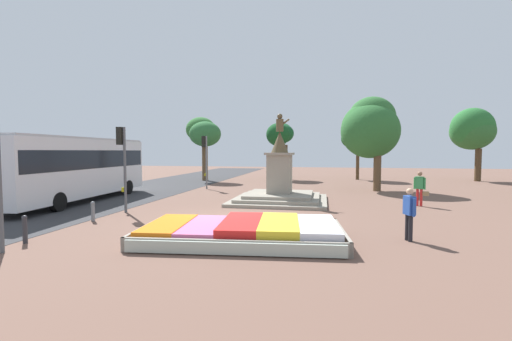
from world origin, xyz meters
name	(u,v)px	position (x,y,z in m)	size (l,w,h in m)	color
ground_plane	(228,221)	(0.00, 0.00, 0.00)	(91.74, 91.74, 0.00)	brown
street_asphalt_strip	(35,213)	(-9.06, 0.00, 0.01)	(7.23, 80.27, 0.01)	#333335
flower_planter	(245,232)	(1.36, -2.85, 0.27)	(6.61, 3.96, 0.63)	#38281C
statue_monument	(280,186)	(1.40, 5.51, 0.85)	(5.12, 5.12, 4.83)	gray
traffic_light_mid_block	(122,154)	(-5.16, 0.86, 2.66)	(0.41, 0.30, 3.88)	#4C5156
traffic_light_far_corner	(205,153)	(-4.75, 10.76, 2.66)	(0.42, 0.31, 3.89)	slate
city_bus	(77,165)	(-9.51, 3.34, 2.01)	(3.05, 10.90, 3.52)	silver
pedestrian_with_handbag	(420,186)	(8.58, 5.34, 1.00)	(0.67, 0.45, 1.76)	red
pedestrian_near_planter	(409,211)	(6.39, -1.92, 0.95)	(0.33, 0.55, 1.65)	black
kerb_bollard_mid_a	(25,228)	(-5.11, -4.45, 0.45)	(0.15, 0.15, 0.86)	#2D2D33
kerb_bollard_mid_b	(93,211)	(-5.23, -1.17, 0.42)	(0.16, 0.16, 0.80)	slate
park_tree_behind_statue	(370,128)	(7.01, 12.33, 4.45)	(4.06, 4.07, 6.65)	brown
park_tree_far_right	(356,135)	(6.85, 21.53, 4.35)	(2.88, 3.32, 5.72)	#4C3823
park_tree_street_side	(280,134)	(-0.46, 20.46, 4.44)	(2.61, 3.40, 5.61)	#4C3823
park_tree_mid_canopy	(203,133)	(-7.25, 17.23, 4.49)	(3.53, 3.20, 5.96)	brown
park_tree_distant	(472,130)	(17.29, 21.93, 4.72)	(3.90, 3.92, 6.74)	#4C3823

